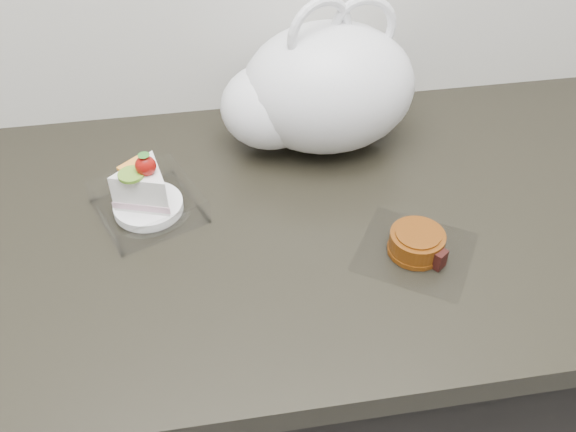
{
  "coord_description": "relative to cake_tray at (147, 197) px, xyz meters",
  "views": [
    {
      "loc": [
        -0.08,
        0.99,
        1.55
      ],
      "look_at": [
        0.03,
        1.65,
        0.94
      ],
      "focal_mm": 40.0,
      "sensor_mm": 36.0,
      "label": 1
    }
  ],
  "objects": [
    {
      "name": "plastic_bag",
      "position": [
        0.28,
        0.13,
        0.07
      ],
      "size": [
        0.35,
        0.28,
        0.26
      ],
      "rotation": [
        0.0,
        0.0,
        0.23
      ],
      "color": "white",
      "rests_on": "counter"
    },
    {
      "name": "cake_tray",
      "position": [
        0.0,
        0.0,
        0.0
      ],
      "size": [
        0.18,
        0.18,
        0.11
      ],
      "rotation": [
        0.0,
        0.0,
        0.38
      ],
      "color": "white",
      "rests_on": "counter"
    },
    {
      "name": "mooncake_wrap",
      "position": [
        0.37,
        -0.15,
        -0.02
      ],
      "size": [
        0.21,
        0.2,
        0.04
      ],
      "rotation": [
        0.0,
        0.0,
        -0.39
      ],
      "color": "white",
      "rests_on": "counter"
    },
    {
      "name": "counter",
      "position": [
        0.17,
        -0.05,
        -0.48
      ],
      "size": [
        2.04,
        0.64,
        0.9
      ],
      "color": "black",
      "rests_on": "ground"
    }
  ]
}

